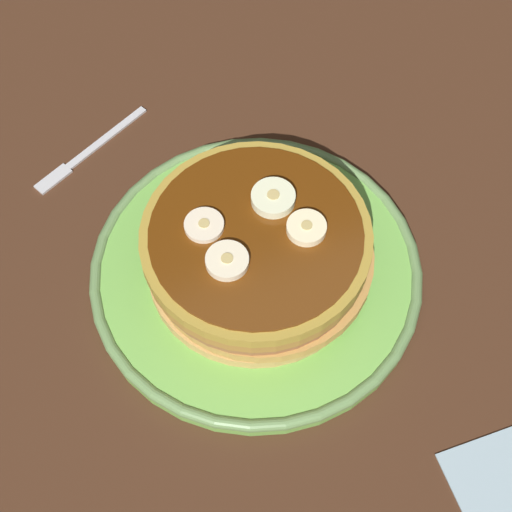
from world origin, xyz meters
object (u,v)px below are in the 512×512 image
banana_slice_0 (306,228)px  fork (86,153)px  banana_slice_3 (204,226)px  banana_slice_2 (273,198)px  pancake_stack (258,251)px  banana_slice_1 (227,261)px  plate (256,271)px

banana_slice_0 → fork: (13.85, -18.72, -6.93)cm
banana_slice_3 → banana_slice_2: bearing=-176.3°
pancake_stack → banana_slice_1: 4.64cm
pancake_stack → banana_slice_2: 4.36cm
pancake_stack → banana_slice_2: (-2.08, -2.28, 3.08)cm
fork → plate: bearing=120.1°
plate → banana_slice_2: banana_slice_2 is taller
plate → banana_slice_1: bearing=30.6°
pancake_stack → banana_slice_0: bearing=162.1°
plate → banana_slice_1: size_ratio=8.44×
banana_slice_1 → fork: (7.28, -19.30, -6.91)cm
banana_slice_0 → fork: banana_slice_0 is taller
banana_slice_2 → plate: bearing=44.8°
banana_slice_0 → plate: bearing=-17.4°
banana_slice_2 → banana_slice_0: bearing=112.1°
banana_slice_3 → fork: (6.70, -15.70, -6.82)cm
pancake_stack → banana_slice_1: bearing=28.7°
banana_slice_0 → banana_slice_3: bearing=-22.9°
banana_slice_2 → fork: size_ratio=0.29×
plate → banana_slice_0: (-3.65, 1.14, 6.26)cm
plate → fork: (10.21, -17.57, -0.66)cm
banana_slice_0 → banana_slice_2: 3.67cm
plate → banana_slice_1: (2.92, 1.72, 6.25)cm
banana_slice_2 → fork: bearing=-50.8°
plate → banana_slice_1: 7.11cm
banana_slice_0 → banana_slice_3: (7.16, -3.02, -0.11)cm
pancake_stack → banana_slice_0: banana_slice_0 is taller
pancake_stack → fork: size_ratio=1.53×
plate → pancake_stack: pancake_stack is taller
plate → banana_slice_2: bearing=-135.2°
pancake_stack → banana_slice_1: (3.11, 1.70, 3.00)cm
pancake_stack → banana_slice_1: size_ratio=5.66×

